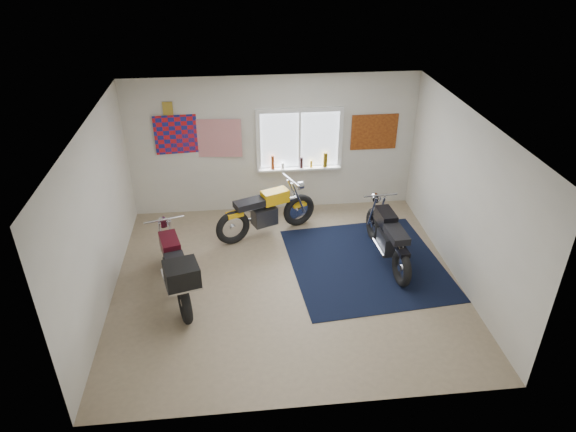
{
  "coord_description": "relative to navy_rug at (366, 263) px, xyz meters",
  "views": [
    {
      "loc": [
        -0.69,
        -6.66,
        5.06
      ],
      "look_at": [
        0.06,
        0.4,
        0.99
      ],
      "focal_mm": 32.0,
      "sensor_mm": 36.0,
      "label": 1
    }
  ],
  "objects": [
    {
      "name": "flag_display",
      "position": [
        -3.29,
        2.14,
        2.14
      ],
      "size": [
        1.6,
        0.1,
        1.17
      ],
      "color": "red",
      "rests_on": "room_shell"
    },
    {
      "name": "ground",
      "position": [
        -1.39,
        -0.34,
        -0.01
      ],
      "size": [
        5.5,
        5.5,
        0.0
      ],
      "primitive_type": "plane",
      "color": "#9E896B",
      "rests_on": "ground"
    },
    {
      "name": "window_assembly",
      "position": [
        -0.89,
        2.13,
        1.36
      ],
      "size": [
        1.66,
        0.17,
        1.26
      ],
      "color": "white",
      "rests_on": "room_shell"
    },
    {
      "name": "triumph_poster",
      "position": [
        0.56,
        2.14,
        1.54
      ],
      "size": [
        0.9,
        0.03,
        0.7
      ],
      "primitive_type": "cube",
      "color": "#A54C14",
      "rests_on": "room_shell"
    },
    {
      "name": "room_shell",
      "position": [
        -1.39,
        -0.34,
        1.63
      ],
      "size": [
        5.5,
        5.5,
        5.5
      ],
      "color": "white",
      "rests_on": "ground"
    },
    {
      "name": "black_chrome_bike",
      "position": [
        0.36,
        0.08,
        0.44
      ],
      "size": [
        0.6,
        1.98,
        1.02
      ],
      "rotation": [
        0.0,
        0.0,
        1.65
      ],
      "color": "black",
      "rests_on": "navy_rug"
    },
    {
      "name": "navy_rug",
      "position": [
        0.0,
        0.0,
        0.0
      ],
      "size": [
        2.72,
        2.81,
        0.01
      ],
      "primitive_type": "cube",
      "rotation": [
        0.0,
        0.0,
        0.09
      ],
      "color": "black",
      "rests_on": "ground"
    },
    {
      "name": "oil_bottles",
      "position": [
        -0.8,
        2.06,
        1.02
      ],
      "size": [
        1.11,
        0.09,
        0.3
      ],
      "color": "maroon",
      "rests_on": "window_assembly"
    },
    {
      "name": "yellow_triumph",
      "position": [
        -1.61,
        1.16,
        0.44
      ],
      "size": [
        1.9,
        0.92,
        1.01
      ],
      "rotation": [
        0.0,
        0.0,
        0.39
      ],
      "color": "black",
      "rests_on": "ground"
    },
    {
      "name": "maroon_tourer",
      "position": [
        -3.1,
        -0.59,
        0.54
      ],
      "size": [
        0.93,
        2.06,
        1.05
      ],
      "rotation": [
        0.0,
        0.0,
        1.84
      ],
      "color": "black",
      "rests_on": "ground"
    }
  ]
}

